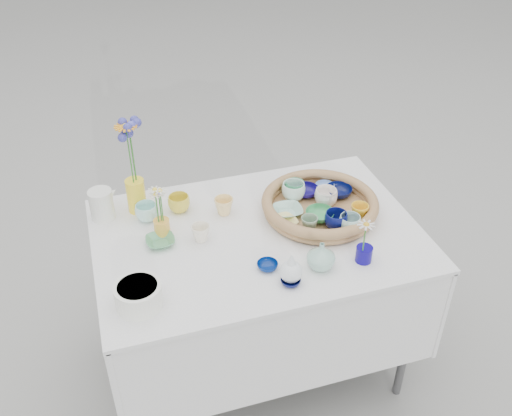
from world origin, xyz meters
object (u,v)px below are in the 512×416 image
object	(u,v)px
display_table	(257,362)
bud_vase_seafoam	(321,256)
wicker_tray	(320,206)
tall_vase_yellow	(136,195)

from	to	relation	value
display_table	bud_vase_seafoam	distance (m)	0.87
bud_vase_seafoam	wicker_tray	bearing A→B (deg)	68.22
display_table	tall_vase_yellow	world-z (taller)	tall_vase_yellow
display_table	bud_vase_seafoam	bearing A→B (deg)	-59.14
wicker_tray	tall_vase_yellow	xyz separation A→B (m)	(-0.70, 0.24, 0.03)
display_table	wicker_tray	xyz separation A→B (m)	(0.28, 0.05, 0.80)
display_table	wicker_tray	bearing A→B (deg)	10.12
display_table	bud_vase_seafoam	world-z (taller)	bud_vase_seafoam
display_table	tall_vase_yellow	bearing A→B (deg)	145.32
bud_vase_seafoam	tall_vase_yellow	size ratio (longest dim) A/B	0.75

